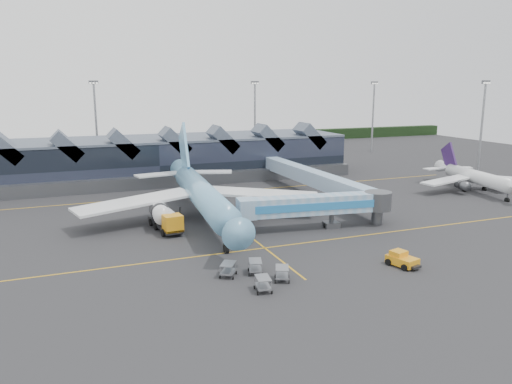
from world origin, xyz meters
name	(u,v)px	position (x,y,z in m)	size (l,w,h in m)	color
ground	(244,232)	(0.00, 0.00, 0.00)	(260.00, 260.00, 0.00)	#252427
taxi_stripes	(223,216)	(0.00, 10.00, 0.01)	(120.00, 60.00, 0.01)	gold
tree_line_far	(135,142)	(0.00, 110.00, 2.00)	(260.00, 4.00, 4.00)	black
terminal	(152,158)	(-5.07, 47.35, 4.88)	(90.00, 22.25, 12.52)	black
light_masts	(236,118)	(21.00, 62.80, 12.49)	(132.40, 42.56, 22.45)	gray
main_airliner	(201,193)	(-3.93, 9.16, 4.36)	(40.04, 46.21, 14.83)	#6EB7DF
regional_jet	(475,177)	(54.04, 10.16, 2.93)	(24.34, 26.86, 9.24)	white
jet_bridge	(325,205)	(12.18, -2.48, 3.58)	(24.22, 6.49, 5.26)	#7CABCF
fuel_truck	(164,217)	(-10.59, 5.74, 1.96)	(3.81, 10.50, 3.49)	black
pushback_tug	(402,260)	(12.74, -20.22, 0.79)	(3.26, 4.31, 1.75)	orange
baggage_carts	(257,273)	(-5.09, -18.02, 0.88)	(7.51, 7.89, 1.56)	gray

